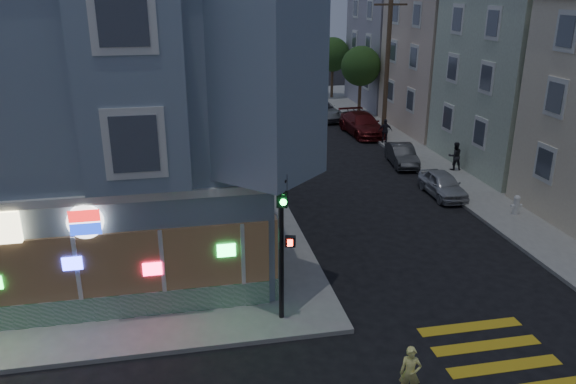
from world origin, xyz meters
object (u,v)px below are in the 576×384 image
object	(u,v)px
parked_car_b	(402,155)
parked_car_c	(362,124)
parked_car_d	(322,111)
traffic_signal	(282,222)
pedestrian_b	(385,131)
fire_hydrant	(516,204)
street_tree_near	(361,66)
running_child	(410,373)
pedestrian_a	(455,156)
parked_car_a	(443,184)
street_tree_far	(333,55)
utility_pole	(387,65)

from	to	relation	value
parked_car_b	parked_car_c	world-z (taller)	parked_car_c
parked_car_d	traffic_signal	size ratio (longest dim) A/B	1.01
pedestrian_b	parked_car_b	size ratio (longest dim) A/B	0.43
parked_car_b	fire_hydrant	xyz separation A→B (m)	(1.97, -8.34, 0.02)
street_tree_near	traffic_signal	bearing A→B (deg)	-112.40
running_child	pedestrian_a	bearing A→B (deg)	81.31
parked_car_c	fire_hydrant	distance (m)	15.63
parked_car_a	parked_car_c	xyz separation A→B (m)	(0.00, 12.37, 0.14)
running_child	traffic_signal	size ratio (longest dim) A/B	0.30
pedestrian_b	parked_car_b	distance (m)	4.39
fire_hydrant	parked_car_c	bearing A→B (deg)	97.25
street_tree_far	parked_car_a	world-z (taller)	street_tree_far
street_tree_near	pedestrian_a	distance (m)	14.69
utility_pole	parked_car_b	size ratio (longest dim) A/B	2.52
street_tree_far	traffic_signal	distance (m)	36.80
street_tree_far	fire_hydrant	xyz separation A→B (m)	(0.47, -28.84, -3.32)
utility_pole	street_tree_far	distance (m)	14.03
street_tree_near	fire_hydrant	bearing A→B (deg)	-88.70
street_tree_near	parked_car_c	bearing A→B (deg)	-105.70
fire_hydrant	parked_car_a	bearing A→B (deg)	122.17
pedestrian_a	parked_car_b	xyz separation A→B (m)	(-2.30, 1.85, -0.34)
pedestrian_b	traffic_signal	size ratio (longest dim) A/B	0.32
street_tree_far	parked_car_d	bearing A→B (deg)	-110.20
parked_car_b	street_tree_far	bearing A→B (deg)	93.40
pedestrian_b	parked_car_d	xyz separation A→B (m)	(-2.09, 8.03, -0.25)
fire_hydrant	street_tree_far	bearing A→B (deg)	90.94
utility_pole	street_tree_far	size ratio (longest dim) A/B	1.70
running_child	pedestrian_a	distance (m)	19.04
parked_car_a	street_tree_far	bearing A→B (deg)	87.81
pedestrian_a	traffic_signal	size ratio (longest dim) A/B	0.33
running_child	parked_car_d	world-z (taller)	running_child
parked_car_d	traffic_signal	xyz separation A→B (m)	(-8.16, -26.93, 2.67)
parked_car_c	parked_car_a	bearing A→B (deg)	-92.97
parked_car_a	parked_car_c	world-z (taller)	parked_car_c
street_tree_far	pedestrian_b	bearing A→B (deg)	-93.19
street_tree_far	parked_car_d	world-z (taller)	street_tree_far
street_tree_far	parked_car_c	size ratio (longest dim) A/B	1.05
running_child	pedestrian_a	size ratio (longest dim) A/B	0.92
street_tree_near	parked_car_c	distance (m)	6.40
pedestrian_b	parked_car_b	xyz separation A→B (m)	(-0.60, -4.34, -0.33)
pedestrian_b	utility_pole	bearing A→B (deg)	-98.23
traffic_signal	fire_hydrant	distance (m)	13.46
pedestrian_a	traffic_signal	xyz separation A→B (m)	(-11.95, -12.70, 2.40)
pedestrian_a	parked_car_d	size ratio (longest dim) A/B	0.33
parked_car_a	traffic_signal	size ratio (longest dim) A/B	0.74
utility_pole	street_tree_near	world-z (taller)	utility_pole
utility_pole	parked_car_d	size ratio (longest dim) A/B	1.89
street_tree_far	pedestrian_a	bearing A→B (deg)	-87.95
running_child	pedestrian_b	xyz separation A→B (m)	(7.80, 22.69, 0.20)
traffic_signal	fire_hydrant	xyz separation A→B (m)	(11.63, 6.22, -2.71)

